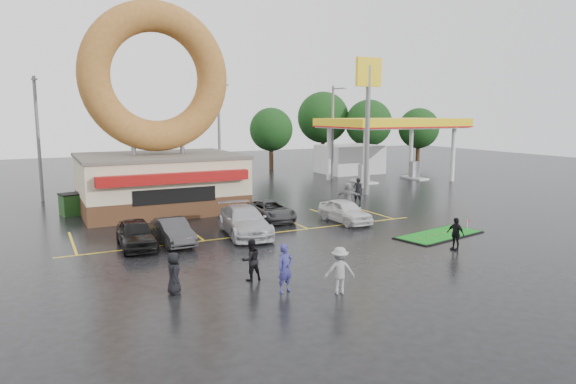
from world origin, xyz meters
name	(u,v)px	position (x,y,z in m)	size (l,w,h in m)	color
ground	(287,250)	(0.00, 0.00, 0.00)	(120.00, 120.00, 0.00)	black
donut_shop	(158,143)	(-3.00, 12.97, 4.46)	(10.20, 8.70, 13.50)	#472B19
gas_station	(372,140)	(20.00, 20.94, 3.70)	(12.30, 13.65, 5.90)	silver
shell_sign	(368,100)	(13.00, 12.00, 7.38)	(2.20, 0.36, 10.60)	slate
streetlight_left	(38,136)	(-10.00, 19.92, 4.78)	(0.40, 2.21, 9.00)	slate
streetlight_mid	(219,132)	(4.00, 20.92, 4.78)	(0.40, 2.21, 9.00)	slate
streetlight_right	(333,130)	(16.00, 21.92, 4.78)	(0.40, 2.21, 9.00)	slate
tree_far_a	(369,123)	(26.00, 30.00, 5.18)	(5.60, 5.60, 8.00)	#332114
tree_far_b	(419,128)	(32.00, 28.00, 4.53)	(4.90, 4.90, 7.00)	#332114
tree_far_c	(323,118)	(22.00, 34.00, 5.84)	(6.30, 6.30, 9.00)	#332114
tree_far_d	(271,130)	(14.00, 32.00, 4.53)	(4.90, 4.90, 7.00)	#332114
car_black	(136,234)	(-6.32, 3.55, 0.68)	(1.61, 4.00, 1.36)	black
car_dgrey	(173,231)	(-4.55, 3.50, 0.62)	(1.32, 3.78, 1.24)	#2E2E30
car_silver	(244,221)	(-0.71, 3.63, 0.75)	(2.11, 5.20, 1.51)	#B7B7BC
car_grey	(271,211)	(2.15, 6.45, 0.59)	(1.96, 4.26, 1.18)	#333336
car_white	(345,211)	(5.78, 3.93, 0.68)	(1.61, 4.00, 1.36)	silver
person_blue	(285,268)	(-2.66, -5.15, 0.89)	(0.65, 0.42, 1.77)	navy
person_blackjkt	(251,260)	(-3.26, -3.38, 0.81)	(0.79, 0.61, 1.62)	black
person_hoodie	(340,270)	(-0.99, -6.17, 0.85)	(1.10, 0.63, 1.70)	gray
person_bystander	(174,273)	(-6.30, -3.54, 0.76)	(0.74, 0.48, 1.52)	black
person_cameraman	(455,234)	(7.08, -3.59, 0.78)	(0.91, 0.38, 1.55)	black
person_walker_near	(348,196)	(8.37, 7.56, 0.89)	(1.65, 0.53, 1.78)	gray
person_walker_far	(358,191)	(10.12, 8.93, 0.92)	(0.67, 0.44, 1.84)	black
dumpster	(76,204)	(-8.20, 13.68, 0.65)	(1.80, 1.20, 1.30)	#1D471B
putting_green	(439,235)	(8.44, -1.09, 0.04)	(5.36, 3.13, 0.63)	black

